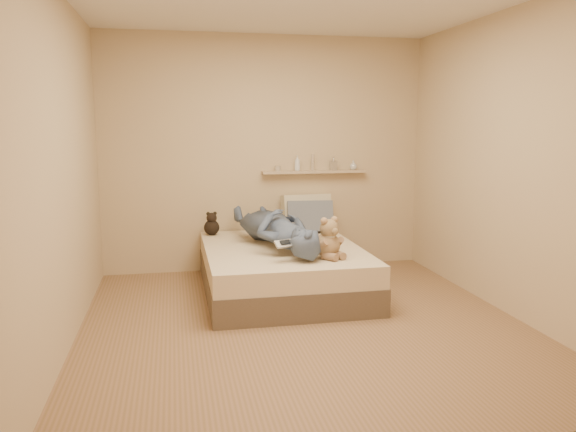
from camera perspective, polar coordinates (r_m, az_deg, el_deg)
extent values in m
plane|color=#8B6447|center=(4.72, 1.61, -10.89)|extent=(3.80, 3.80, 0.00)
plane|color=tan|center=(6.31, -2.30, 6.28)|extent=(3.60, 0.00, 3.60)
plane|color=tan|center=(2.64, 11.19, 2.00)|extent=(3.60, 0.00, 3.60)
plane|color=tan|center=(4.40, -21.87, 4.35)|extent=(0.00, 3.80, 3.80)
plane|color=tan|center=(5.16, 21.61, 4.99)|extent=(0.00, 3.80, 3.80)
cube|color=brown|center=(5.55, -0.58, -6.44)|extent=(1.50, 1.90, 0.25)
cube|color=beige|center=(5.49, -0.59, -4.18)|extent=(1.48, 1.88, 0.20)
cube|color=#B1B4B8|center=(4.84, -0.31, -2.84)|extent=(0.20, 0.14, 0.06)
cube|color=black|center=(4.83, -0.27, -2.66)|extent=(0.11, 0.07, 0.03)
sphere|color=#9C7D56|center=(5.03, 4.04, -2.96)|extent=(0.23, 0.23, 0.23)
sphere|color=#9C7B56|center=(4.98, 4.20, -1.28)|extent=(0.17, 0.17, 0.17)
sphere|color=tan|center=(4.93, 3.68, -0.51)|extent=(0.06, 0.06, 0.06)
sphere|color=tan|center=(5.01, 4.74, -0.37)|extent=(0.06, 0.06, 0.06)
sphere|color=olive|center=(4.93, 4.75, -1.58)|extent=(0.07, 0.07, 0.07)
cylinder|color=#987251|center=(4.94, 3.33, -3.00)|extent=(0.14, 0.15, 0.13)
cylinder|color=#866447|center=(5.07, 5.16, -2.71)|extent=(0.07, 0.15, 0.13)
cylinder|color=#8E6A4B|center=(4.94, 4.27, -4.13)|extent=(0.14, 0.16, 0.07)
cylinder|color=#886748|center=(5.01, 5.23, -3.96)|extent=(0.10, 0.16, 0.07)
cylinder|color=#B9B59E|center=(5.00, 4.19, -2.06)|extent=(0.16, 0.16, 0.02)
sphere|color=black|center=(6.09, -7.76, -1.16)|extent=(0.17, 0.17, 0.17)
sphere|color=black|center=(6.07, -7.77, -0.18)|extent=(0.11, 0.11, 0.11)
sphere|color=black|center=(6.05, -8.12, 0.23)|extent=(0.04, 0.04, 0.04)
sphere|color=black|center=(6.07, -7.43, 0.27)|extent=(0.04, 0.04, 0.04)
cube|color=beige|center=(6.32, 1.87, 0.37)|extent=(0.57, 0.27, 0.42)
cube|color=slate|center=(6.19, 2.25, -0.10)|extent=(0.52, 0.29, 0.37)
imported|color=#435069|center=(5.46, -1.26, -1.15)|extent=(0.88, 1.67, 0.38)
cube|color=tan|center=(6.37, 2.71, 4.51)|extent=(1.20, 0.12, 0.03)
cylinder|color=#B6AB9C|center=(6.28, -1.04, 4.85)|extent=(0.07, 0.07, 0.06)
imported|color=white|center=(6.32, 0.95, 5.40)|extent=(0.08, 0.08, 0.17)
cylinder|color=white|center=(6.36, 2.52, 5.46)|extent=(0.04, 0.04, 0.18)
imported|color=#B8B8BC|center=(6.42, 4.64, 5.35)|extent=(0.08, 0.08, 0.15)
imported|color=silver|center=(6.49, 6.66, 5.15)|extent=(0.11, 0.11, 0.11)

